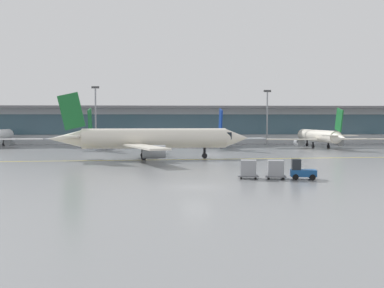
# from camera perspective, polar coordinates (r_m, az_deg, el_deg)

# --- Properties ---
(ground_plane) EXTENTS (400.00, 400.00, 0.00)m
(ground_plane) POSITION_cam_1_polar(r_m,az_deg,el_deg) (42.70, 0.47, -5.30)
(ground_plane) COLOR gray
(taxiway_centreline_stripe) EXTENTS (109.60, 10.14, 0.01)m
(taxiway_centreline_stripe) POSITION_cam_1_polar(r_m,az_deg,el_deg) (71.47, -4.60, -1.95)
(taxiway_centreline_stripe) COLOR yellow
(taxiway_centreline_stripe) RESTS_ON ground_plane
(terminal_concourse) EXTENTS (182.84, 11.00, 9.60)m
(terminal_concourse) POSITION_cam_1_polar(r_m,az_deg,el_deg) (121.01, -1.53, 2.42)
(terminal_concourse) COLOR #B2B7BC
(terminal_concourse) RESTS_ON ground_plane
(gate_airplane_2) EXTENTS (23.90, 25.68, 8.51)m
(gate_airplane_2) POSITION_cam_1_polar(r_m,az_deg,el_deg) (105.07, -11.24, 0.98)
(gate_airplane_2) COLOR silver
(gate_airplane_2) RESTS_ON ground_plane
(gate_airplane_3) EXTENTS (23.86, 25.71, 8.51)m
(gate_airplane_3) POSITION_cam_1_polar(r_m,az_deg,el_deg) (104.45, 2.56, 1.02)
(gate_airplane_3) COLOR white
(gate_airplane_3) RESTS_ON ground_plane
(gate_airplane_4) EXTENTS (23.84, 25.72, 8.51)m
(gate_airplane_4) POSITION_cam_1_polar(r_m,az_deg,el_deg) (105.25, 15.25, 0.93)
(gate_airplane_4) COLOR silver
(gate_airplane_4) RESTS_ON ground_plane
(taxiing_regional_jet) EXTENTS (31.40, 29.08, 10.40)m
(taxiing_regional_jet) POSITION_cam_1_polar(r_m,az_deg,el_deg) (73.25, -4.87, 0.61)
(taxiing_regional_jet) COLOR silver
(taxiing_regional_jet) RESTS_ON ground_plane
(baggage_tug) EXTENTS (2.79, 1.96, 2.10)m
(baggage_tug) POSITION_cam_1_polar(r_m,az_deg,el_deg) (49.44, 13.22, -3.20)
(baggage_tug) COLOR #194C8C
(baggage_tug) RESTS_ON ground_plane
(cargo_dolly_lead) EXTENTS (2.33, 1.91, 1.94)m
(cargo_dolly_lead) POSITION_cam_1_polar(r_m,az_deg,el_deg) (49.19, 10.22, -3.01)
(cargo_dolly_lead) COLOR #595B60
(cargo_dolly_lead) RESTS_ON ground_plane
(cargo_dolly_trailing) EXTENTS (2.33, 1.91, 1.94)m
(cargo_dolly_trailing) POSITION_cam_1_polar(r_m,az_deg,el_deg) (49.09, 6.92, -3.00)
(cargo_dolly_trailing) COLOR #595B60
(cargo_dolly_trailing) RESTS_ON ground_plane
(apron_light_mast_1) EXTENTS (1.80, 0.36, 14.03)m
(apron_light_mast_1) POSITION_cam_1_polar(r_m,az_deg,el_deg) (112.59, -11.72, 3.73)
(apron_light_mast_1) COLOR gray
(apron_light_mast_1) RESTS_ON ground_plane
(apron_light_mast_2) EXTENTS (1.80, 0.36, 13.36)m
(apron_light_mast_2) POSITION_cam_1_polar(r_m,az_deg,el_deg) (114.97, 9.19, 3.56)
(apron_light_mast_2) COLOR gray
(apron_light_mast_2) RESTS_ON ground_plane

